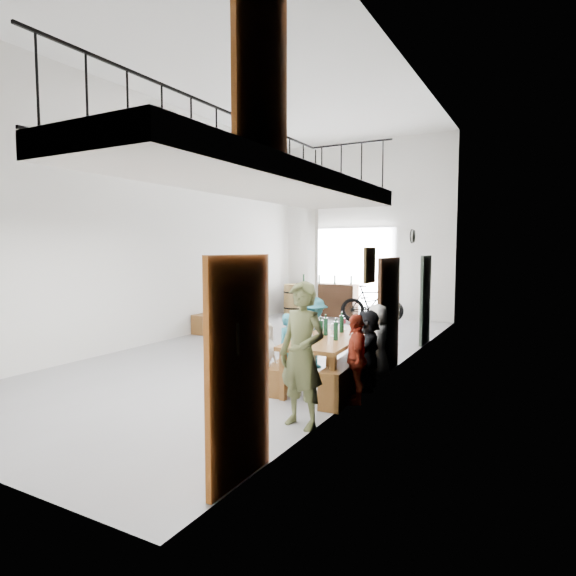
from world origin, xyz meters
The scene contains 24 objects.
floor centered at (0.00, 0.00, 0.00)m, with size 12.00×12.00×0.00m, color slate.
room_walls centered at (0.00, 0.00, 3.55)m, with size 12.00×12.00×12.00m.
gateway_portal centered at (-0.40, 5.94, 1.40)m, with size 2.80×0.08×2.80m, color white.
right_wall_decor centered at (2.70, -1.87, 1.74)m, with size 0.07×8.28×5.07m.
balcony centered at (1.98, -3.13, 2.96)m, with size 1.52×5.62×4.00m.
tasting_table centered at (2.20, -1.67, 0.71)m, with size 1.03×2.23×0.79m.
bench_inner centered at (1.55, -1.77, 0.21)m, with size 0.29×1.79×0.41m, color brown.
bench_wall centered at (2.57, -1.69, 0.26)m, with size 0.29×2.27×0.52m, color brown.
tableware centered at (2.18, -1.65, 0.93)m, with size 0.55×1.54×0.35m.
side_bench centered at (-2.50, 1.70, 0.25)m, with size 0.38×1.75×0.49m, color brown.
oak_barrel centered at (-2.06, 5.15, 0.51)m, with size 0.69×0.69×1.01m.
serving_counter centered at (-1.12, 5.65, 0.52)m, with size 1.96×0.54×1.04m, color #351C10.
counter_bottles centered at (-1.12, 5.61, 1.18)m, with size 1.72×0.08×0.28m.
guest_left_a centered at (1.45, -2.45, 0.54)m, with size 0.53×0.34×1.08m, color white.
guest_left_b centered at (1.50, -1.75, 0.56)m, with size 0.41×0.27×1.11m, color #246A7B.
guest_left_c centered at (1.46, -1.18, 0.53)m, with size 0.52×0.40×1.06m, color white.
guest_left_d centered at (1.47, -0.75, 0.64)m, with size 0.83×0.48×1.28m, color #246A7B.
guest_right_a centered at (2.83, -2.24, 0.63)m, with size 0.73×0.31×1.25m, color #BC3820.
guest_right_b centered at (2.76, -1.56, 0.62)m, with size 1.14×0.36×1.23m, color black.
guest_right_c centered at (2.71, -0.91, 0.62)m, with size 0.61×0.40×1.25m, color white.
host_standing centered at (2.58, -3.40, 0.88)m, with size 0.64×0.42×1.76m, color #4E532F.
potted_plant centered at (2.45, 0.89, 0.19)m, with size 0.34×0.29×0.37m, color #1E5020.
bicycle_near centered at (0.53, 5.30, 0.48)m, with size 0.64×1.83×0.96m, color black.
bicycle_far centered at (0.57, 5.04, 0.54)m, with size 0.51×1.80×1.08m, color black.
Camera 1 is at (5.16, -8.47, 2.15)m, focal length 30.00 mm.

